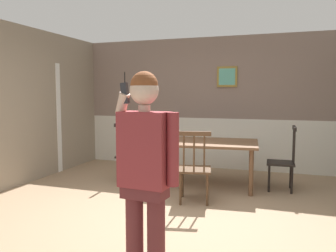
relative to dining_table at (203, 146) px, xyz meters
The scene contains 7 objects.
ground_plane 1.74m from the dining_table, 96.36° to the right, with size 6.67×6.67×0.00m, color #9E7F60.
room_back_partition 1.57m from the dining_table, 97.03° to the left, with size 5.51×0.17×2.65m.
dining_table is the anchor object (origin of this frame).
chair_near_window 0.94m from the dining_table, 84.29° to the right, with size 0.54×0.54×1.02m.
chair_by_doorway 1.28m from the dining_table, behind, with size 0.50×0.50×1.02m.
chair_at_table_head 1.28m from the dining_table, ahead, with size 0.43×0.43×1.02m.
person_figure 3.12m from the dining_table, 85.07° to the right, with size 0.54×0.24×1.70m.
Camera 1 is at (1.44, -3.86, 1.53)m, focal length 36.44 mm.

